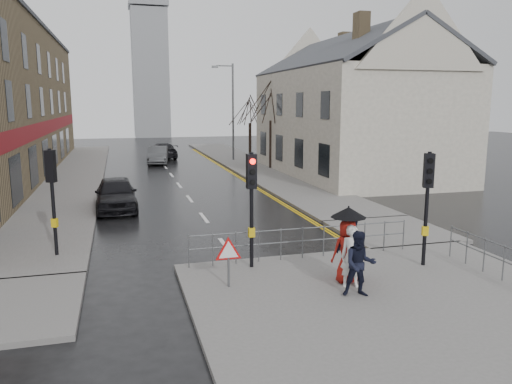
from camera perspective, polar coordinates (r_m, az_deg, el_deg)
ground at (r=14.75m, az=-1.06°, el=-9.34°), size 120.00×120.00×0.00m
near_pavement at (r=12.82m, az=16.49°, el=-12.52°), size 10.00×9.00×0.14m
left_pavement at (r=36.92m, az=-20.06°, el=1.98°), size 4.00×44.00×0.14m
right_pavement at (r=40.03m, az=-0.94°, el=3.19°), size 4.00×40.00×0.14m
pavement_bridge_right at (r=19.84m, az=15.24°, el=-4.37°), size 4.00×4.20×0.14m
building_right_cream at (r=35.05m, az=10.86°, el=9.74°), size 9.00×16.40×10.10m
church_tower at (r=75.74m, az=-11.98°, el=13.02°), size 5.00×5.00×18.00m
traffic_signal_near_left at (r=14.35m, az=-0.51°, el=0.27°), size 0.28×0.27×3.40m
traffic_signal_near_right at (r=15.36m, az=19.03°, el=0.37°), size 0.34×0.33×3.40m
traffic_signal_far_left at (r=16.78m, az=-22.31°, el=0.95°), size 0.34×0.33×3.40m
guard_railing_front at (r=15.60m, az=5.35°, el=-4.98°), size 7.14×0.04×1.00m
guard_railing_side at (r=15.18m, az=26.50°, el=-6.53°), size 0.04×4.54×1.00m
warning_sign at (r=13.13m, az=-3.17°, el=-7.05°), size 0.80×0.07×1.35m
street_lamp at (r=42.49m, az=-2.89°, el=9.85°), size 1.83×0.25×8.00m
tree_near at (r=37.12m, az=1.74°, el=10.48°), size 2.40×2.40×6.58m
tree_far at (r=44.95m, az=-0.70°, el=9.51°), size 2.40×2.40×5.64m
pedestrian_a at (r=13.39m, az=10.91°, el=-7.21°), size 0.67×0.52×1.65m
pedestrian_b at (r=12.78m, az=11.77°, el=-8.07°), size 0.95×0.83×1.67m
pedestrian_with_umbrella at (r=13.62m, az=10.42°, el=-5.59°), size 0.96×0.96×2.07m
pedestrian_d at (r=13.87m, az=10.78°, el=-6.32°), size 1.13×0.78×1.78m
car_parked at (r=23.96m, az=-15.71°, el=-0.20°), size 1.92×4.57×1.54m
car_mid at (r=41.57m, az=-11.15°, el=4.14°), size 2.03×4.46×1.42m
car_far at (r=45.53m, az=-10.61°, el=4.65°), size 2.50×4.99×1.39m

